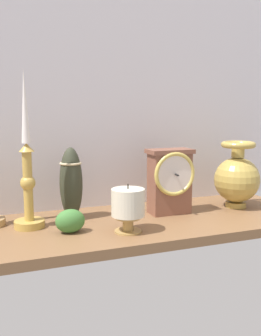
% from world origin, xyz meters
% --- Properties ---
extents(ground_plane, '(1.00, 0.36, 0.02)m').
position_xyz_m(ground_plane, '(0.00, 0.00, -0.01)').
color(ground_plane, brown).
extents(back_wall, '(1.20, 0.02, 0.65)m').
position_xyz_m(back_wall, '(0.00, 0.18, 0.33)').
color(back_wall, silver).
rests_on(back_wall, ground_plane).
extents(mantel_clock, '(0.12, 0.09, 0.18)m').
position_xyz_m(mantel_clock, '(0.12, 0.03, 0.10)').
color(mantel_clock, brown).
rests_on(mantel_clock, ground_plane).
extents(candlestick_tall_left, '(0.08, 0.08, 0.38)m').
position_xyz_m(candlestick_tall_left, '(-0.26, 0.03, 0.13)').
color(candlestick_tall_left, gold).
rests_on(candlestick_tall_left, ground_plane).
extents(brass_vase_bulbous, '(0.13, 0.13, 0.20)m').
position_xyz_m(brass_vase_bulbous, '(0.34, 0.02, 0.09)').
color(brass_vase_bulbous, '#B19545').
rests_on(brass_vase_bulbous, ground_plane).
extents(pillar_candle_front, '(0.08, 0.08, 0.12)m').
position_xyz_m(pillar_candle_front, '(-0.05, -0.09, 0.06)').
color(pillar_candle_front, tan).
rests_on(pillar_candle_front, ground_plane).
extents(tall_ceramic_vase, '(0.06, 0.06, 0.19)m').
position_xyz_m(tall_ceramic_vase, '(-0.15, 0.08, 0.10)').
color(tall_ceramic_vase, '#323626').
rests_on(tall_ceramic_vase, ground_plane).
extents(ivy_sprig, '(0.07, 0.05, 0.06)m').
position_xyz_m(ivy_sprig, '(-0.18, -0.04, 0.03)').
color(ivy_sprig, '#3D7533').
rests_on(ivy_sprig, ground_plane).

